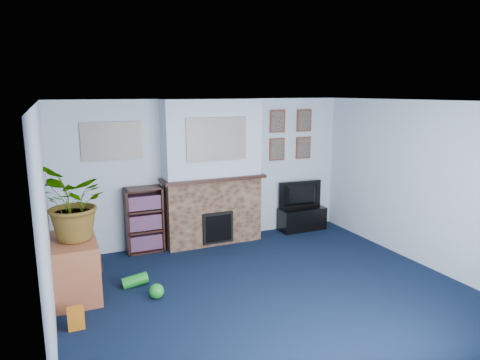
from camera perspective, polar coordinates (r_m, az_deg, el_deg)
name	(u,v)px	position (r m, az deg, el deg)	size (l,w,h in m)	color
floor	(270,293)	(5.64, 3.96, -14.78)	(5.00, 4.50, 0.01)	black
ceiling	(272,102)	(5.05, 4.35, 10.39)	(5.00, 4.50, 0.01)	white
wall_back	(208,171)	(7.23, -4.23, 1.21)	(5.00, 0.04, 2.40)	#B0C0D5
wall_front	(413,271)	(3.50, 22.03, -11.21)	(5.00, 0.04, 2.40)	#B0C0D5
wall_left	(46,228)	(4.64, -24.40, -5.80)	(0.04, 4.50, 2.40)	#B0C0D5
wall_right	(424,184)	(6.74, 23.28, -0.50)	(0.04, 4.50, 2.40)	#B0C0D5
chimney_breast	(213,174)	(7.05, -3.67, 0.81)	(1.72, 0.50, 2.40)	brown
collage_main	(217,139)	(6.76, -3.11, 5.46)	(1.00, 0.03, 0.68)	gray
collage_left	(112,141)	(6.78, -16.74, 5.00)	(0.90, 0.03, 0.58)	gray
portrait_tl	(277,121)	(7.65, 5.02, 7.81)	(0.30, 0.03, 0.40)	brown
portrait_tr	(304,120)	(7.93, 8.54, 7.86)	(0.30, 0.03, 0.40)	brown
portrait_bl	(277,149)	(7.70, 4.95, 4.09)	(0.30, 0.03, 0.40)	brown
portrait_br	(303,148)	(7.98, 8.43, 4.27)	(0.30, 0.03, 0.40)	brown
tv_stand	(302,218)	(8.02, 8.25, -5.01)	(0.87, 0.37, 0.41)	black
television	(302,195)	(7.92, 8.26, -2.00)	(0.85, 0.11, 0.49)	black
bookshelf	(144,221)	(6.97, -12.64, -5.36)	(0.58, 0.28, 1.05)	black
sideboard	(76,269)	(5.81, -21.07, -10.97)	(0.53, 0.95, 0.74)	#9E5132
potted_plant	(75,202)	(5.50, -21.18, -2.81)	(0.85, 0.74, 0.95)	#26661E
mantel_clock	(208,173)	(6.97, -4.32, 0.97)	(0.10, 0.06, 0.14)	gold
mantel_candle	(228,171)	(7.09, -1.56, 1.27)	(0.06, 0.06, 0.18)	#B2BFC6
mantel_teddy	(185,175)	(6.85, -7.41, 0.68)	(0.14, 0.14, 0.14)	slate
mantel_can	(249,170)	(7.24, 1.17, 1.33)	(0.06, 0.06, 0.12)	orange
green_crate	(72,288)	(5.82, -21.48, -13.21)	(0.37, 0.30, 0.30)	#198C26
toy_ball	(157,291)	(5.56, -11.07, -14.38)	(0.19, 0.19, 0.19)	#198C26
toy_block	(76,318)	(5.18, -21.04, -16.77)	(0.17, 0.17, 0.21)	orange
toy_tube	(135,281)	(5.95, -13.81, -12.91)	(0.15, 0.15, 0.33)	#198C26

